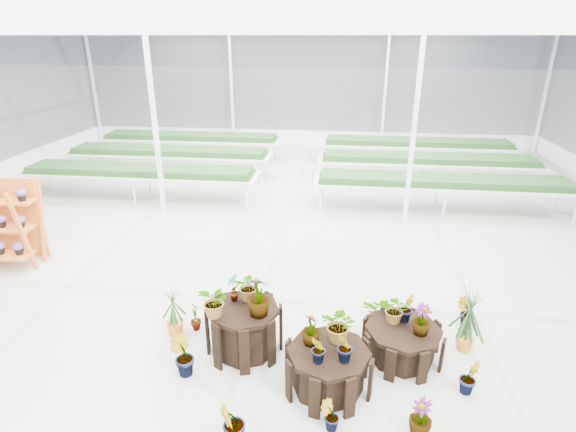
# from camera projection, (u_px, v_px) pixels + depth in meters

# --- Properties ---
(ground_plane) EXTENTS (24.00, 24.00, 0.00)m
(ground_plane) POSITION_uv_depth(u_px,v_px,m) (249.00, 308.00, 7.45)
(ground_plane) COLOR gray
(ground_plane) RESTS_ON ground
(greenhouse_shell) EXTENTS (18.00, 24.00, 4.50)m
(greenhouse_shell) POSITION_uv_depth(u_px,v_px,m) (244.00, 178.00, 6.60)
(greenhouse_shell) COLOR white
(greenhouse_shell) RESTS_ON ground
(steel_frame) EXTENTS (18.00, 24.00, 4.50)m
(steel_frame) POSITION_uv_depth(u_px,v_px,m) (244.00, 178.00, 6.60)
(steel_frame) COLOR silver
(steel_frame) RESTS_ON ground
(nursery_benches) EXTENTS (16.00, 7.00, 0.84)m
(nursery_benches) POSITION_uv_depth(u_px,v_px,m) (294.00, 166.00, 13.92)
(nursery_benches) COLOR silver
(nursery_benches) RESTS_ON ground
(plinth_tall) EXTENTS (1.22, 1.22, 0.70)m
(plinth_tall) POSITION_uv_depth(u_px,v_px,m) (244.00, 329.00, 6.32)
(plinth_tall) COLOR black
(plinth_tall) RESTS_ON ground
(plinth_mid) EXTENTS (1.32, 1.32, 0.57)m
(plinth_mid) POSITION_uv_depth(u_px,v_px,m) (328.00, 369.00, 5.66)
(plinth_mid) COLOR black
(plinth_mid) RESTS_ON ground
(plinth_low) EXTENTS (1.41, 1.41, 0.48)m
(plinth_low) POSITION_uv_depth(u_px,v_px,m) (402.00, 343.00, 6.21)
(plinth_low) COLOR black
(plinth_low) RESTS_ON ground
(nursery_plants) EXTENTS (4.72, 3.01, 1.29)m
(nursery_plants) POSITION_uv_depth(u_px,v_px,m) (324.00, 320.00, 6.15)
(nursery_plants) COLOR #203F1C
(nursery_plants) RESTS_ON ground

